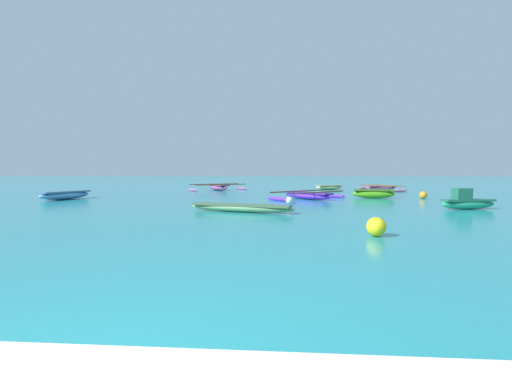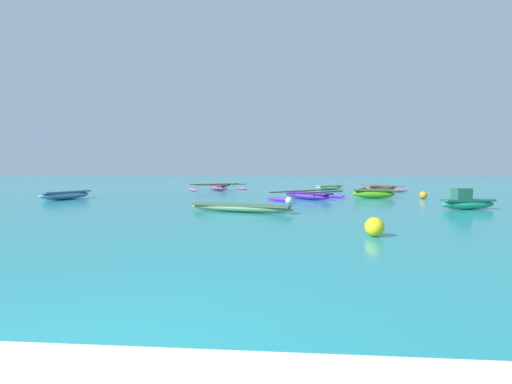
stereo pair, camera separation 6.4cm
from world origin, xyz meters
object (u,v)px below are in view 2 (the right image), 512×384
(moored_boat_0, at_px, (65,195))
(moored_boat_6, at_px, (373,193))
(moored_boat_7, at_px, (329,187))
(moored_boat_5, at_px, (218,187))
(moored_boat_2, at_px, (307,195))
(mooring_buoy_2, at_px, (423,195))
(mooring_buoy_1, at_px, (375,227))
(moored_boat_1, at_px, (240,207))
(moored_boat_3, at_px, (467,202))
(moored_boat_4, at_px, (381,188))
(mooring_buoy_0, at_px, (289,200))

(moored_boat_0, relative_size, moored_boat_6, 1.26)
(moored_boat_7, bearing_deg, moored_boat_5, 165.56)
(moored_boat_0, relative_size, moored_boat_2, 0.65)
(moored_boat_5, relative_size, mooring_buoy_2, 12.03)
(moored_boat_2, height_order, mooring_buoy_1, mooring_buoy_1)
(moored_boat_0, distance_m, moored_boat_1, 11.13)
(moored_boat_6, bearing_deg, moored_boat_3, -60.83)
(mooring_buoy_1, bearing_deg, moored_boat_4, 73.70)
(moored_boat_7, distance_m, mooring_buoy_1, 20.80)
(moored_boat_3, xyz_separation_m, mooring_buoy_0, (-6.84, 1.70, -0.13))
(moored_boat_3, distance_m, mooring_buoy_1, 7.84)
(moored_boat_1, xyz_separation_m, moored_boat_2, (2.89, 6.08, 0.04))
(moored_boat_0, bearing_deg, moored_boat_5, -13.06)
(moored_boat_4, distance_m, mooring_buoy_0, 13.96)
(moored_boat_3, distance_m, moored_boat_6, 5.86)
(moored_boat_1, height_order, moored_boat_6, moored_boat_6)
(moored_boat_0, distance_m, moored_boat_7, 19.07)
(moored_boat_4, bearing_deg, mooring_buoy_2, -109.94)
(moored_boat_3, xyz_separation_m, moored_boat_4, (0.61, 13.50, -0.09))
(moored_boat_3, distance_m, moored_boat_7, 15.10)
(moored_boat_2, relative_size, moored_boat_5, 0.93)
(moored_boat_0, bearing_deg, moored_boat_4, -40.91)
(moored_boat_0, bearing_deg, moored_boat_1, -95.09)
(moored_boat_7, xyz_separation_m, mooring_buoy_2, (3.79, -9.32, -0.00))
(moored_boat_1, xyz_separation_m, moored_boat_6, (6.58, 6.98, 0.10))
(moored_boat_2, bearing_deg, mooring_buoy_0, -61.97)
(moored_boat_7, bearing_deg, moored_boat_4, -44.35)
(moored_boat_2, distance_m, mooring_buoy_1, 10.56)
(moored_boat_6, xyz_separation_m, mooring_buoy_2, (2.66, -0.04, -0.07))
(mooring_buoy_1, distance_m, mooring_buoy_2, 12.71)
(moored_boat_1, relative_size, mooring_buoy_0, 12.57)
(moored_boat_4, relative_size, mooring_buoy_2, 11.45)
(moored_boat_0, distance_m, moored_boat_6, 16.64)
(moored_boat_3, bearing_deg, mooring_buoy_0, 153.92)
(mooring_buoy_0, height_order, mooring_buoy_1, mooring_buoy_1)
(mooring_buoy_1, bearing_deg, moored_boat_2, 93.89)
(moored_boat_1, relative_size, moored_boat_4, 0.89)
(mooring_buoy_2, bearing_deg, moored_boat_0, -174.22)
(moored_boat_5, xyz_separation_m, moored_boat_6, (10.05, -7.38, 0.02))
(moored_boat_6, relative_size, mooring_buoy_0, 7.16)
(moored_boat_3, distance_m, moored_boat_4, 13.51)
(moored_boat_6, height_order, mooring_buoy_0, moored_boat_6)
(mooring_buoy_1, bearing_deg, moored_boat_0, 145.11)
(moored_boat_1, height_order, moored_boat_7, moored_boat_7)
(moored_boat_6, xyz_separation_m, mooring_buoy_1, (-2.97, -11.43, -0.05))
(moored_boat_0, height_order, moored_boat_6, moored_boat_6)
(moored_boat_6, distance_m, mooring_buoy_1, 11.81)
(moored_boat_4, distance_m, mooring_buoy_1, 20.29)
(moored_boat_3, xyz_separation_m, moored_boat_6, (-2.12, 5.46, -0.02))
(moored_boat_4, bearing_deg, mooring_buoy_1, -125.76)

